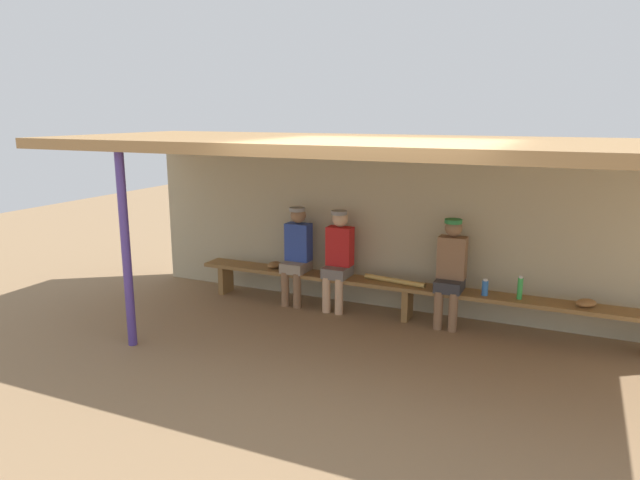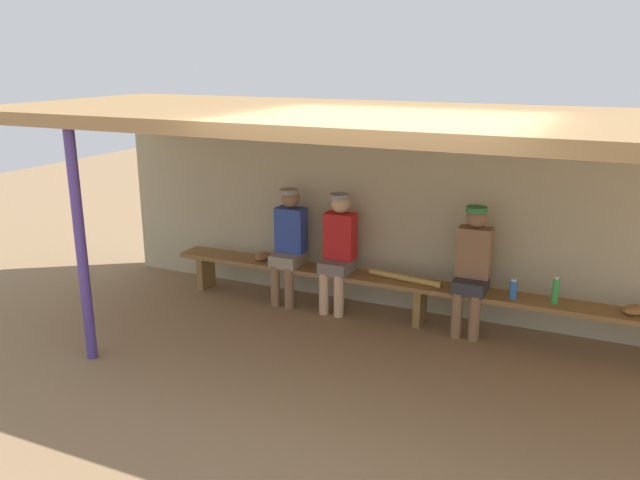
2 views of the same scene
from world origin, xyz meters
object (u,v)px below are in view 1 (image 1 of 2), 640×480
object	(u,v)px
player_in_red	(297,251)
water_bottle_green	(485,288)
bench	(408,290)
support_post	(126,251)
baseball_bat	(394,281)
player_leftmost	(451,267)
water_bottle_orange	(520,288)
player_near_post	(338,255)
baseball_glove_dark_brown	(274,265)
baseball_glove_tan	(586,303)

from	to	relation	value
player_in_red	water_bottle_green	bearing A→B (deg)	-1.00
bench	water_bottle_green	world-z (taller)	water_bottle_green
support_post	baseball_bat	distance (m)	3.29
player_in_red	water_bottle_green	xyz separation A→B (m)	(2.53, -0.04, -0.19)
player_leftmost	player_in_red	bearing A→B (deg)	180.00
player_in_red	water_bottle_green	size ratio (longest dim) A/B	6.57
water_bottle_orange	player_leftmost	bearing A→B (deg)	178.59
player_near_post	baseball_bat	size ratio (longest dim) A/B	1.61
player_near_post	bench	bearing A→B (deg)	-0.21
water_bottle_orange	baseball_bat	size ratio (longest dim) A/B	0.33
baseball_glove_dark_brown	baseball_bat	size ratio (longest dim) A/B	0.29
player_leftmost	water_bottle_green	world-z (taller)	player_leftmost
water_bottle_orange	baseball_glove_tan	xyz separation A→B (m)	(0.71, 0.02, -0.09)
baseball_bat	player_leftmost	bearing A→B (deg)	8.90
player_leftmost	water_bottle_orange	world-z (taller)	player_leftmost
bench	player_leftmost	xyz separation A→B (m)	(0.53, 0.00, 0.36)
bench	baseball_glove_tan	size ratio (longest dim) A/B	25.00
player_in_red	player_near_post	bearing A→B (deg)	0.00
support_post	baseball_glove_dark_brown	world-z (taller)	support_post
player_leftmost	baseball_bat	size ratio (longest dim) A/B	1.61
baseball_glove_dark_brown	player_leftmost	bearing A→B (deg)	91.32
player_near_post	baseball_glove_dark_brown	size ratio (longest dim) A/B	5.60
baseball_bat	water_bottle_orange	bearing A→B (deg)	7.99
player_near_post	baseball_glove_dark_brown	bearing A→B (deg)	179.28
water_bottle_green	baseball_bat	bearing A→B (deg)	177.96
support_post	bench	world-z (taller)	support_post
water_bottle_green	baseball_glove_dark_brown	xyz separation A→B (m)	(-2.90, 0.06, -0.05)
bench	baseball_glove_dark_brown	xyz separation A→B (m)	(-1.94, 0.02, 0.12)
water_bottle_orange	baseball_bat	world-z (taller)	water_bottle_orange
bench	baseball_glove_tan	xyz separation A→B (m)	(2.06, 0.00, 0.12)
water_bottle_green	baseball_bat	xyz separation A→B (m)	(-1.14, 0.04, -0.06)
support_post	water_bottle_orange	xyz separation A→B (m)	(3.98, 2.08, -0.51)
player_in_red	baseball_bat	xyz separation A→B (m)	(1.40, -0.00, -0.25)
support_post	baseball_glove_dark_brown	bearing A→B (deg)	71.84
support_post	water_bottle_orange	size ratio (longest dim) A/B	7.90
water_bottle_green	player_near_post	bearing A→B (deg)	178.68
water_bottle_orange	player_in_red	bearing A→B (deg)	179.61
support_post	water_bottle_green	size ratio (longest dim) A/B	10.75
bench	baseball_glove_dark_brown	distance (m)	1.95
player_near_post	water_bottle_orange	size ratio (longest dim) A/B	4.83
bench	player_near_post	world-z (taller)	player_near_post
baseball_glove_dark_brown	baseball_glove_tan	size ratio (longest dim) A/B	1.00
baseball_bat	player_in_red	bearing A→B (deg)	-171.54
baseball_glove_dark_brown	water_bottle_green	bearing A→B (deg)	90.49
support_post	baseball_bat	world-z (taller)	support_post
player_leftmost	player_near_post	distance (m)	1.49
player_near_post	water_bottle_green	distance (m)	1.93
baseball_glove_tan	baseball_glove_dark_brown	bearing A→B (deg)	139.51
water_bottle_green	water_bottle_orange	distance (m)	0.39
bench	baseball_bat	distance (m)	0.21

